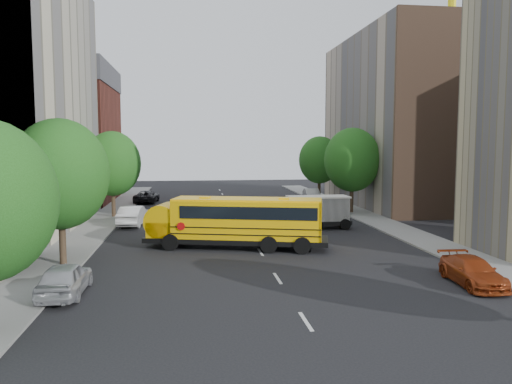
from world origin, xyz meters
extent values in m
plane|color=black|center=(0.00, 0.00, 0.00)|extent=(120.00, 120.00, 0.00)
cube|color=slate|center=(-11.50, 5.00, 0.06)|extent=(3.00, 80.00, 0.12)
cube|color=slate|center=(11.50, 5.00, 0.06)|extent=(3.00, 80.00, 0.12)
cube|color=silver|center=(0.00, 10.00, 0.01)|extent=(0.15, 64.00, 0.01)
cube|color=maroon|center=(-18.00, 28.00, 6.50)|extent=(10.00, 15.00, 13.00)
cube|color=tan|center=(18.00, 20.00, 9.00)|extent=(10.00, 22.00, 18.00)
cube|color=brown|center=(18.00, 9.00, 9.00)|extent=(10.10, 0.30, 18.00)
cylinder|color=yellow|center=(28.00, 28.00, 17.50)|extent=(1.00, 1.00, 35.00)
cylinder|color=#38281C|center=(-11.00, -4.00, 1.44)|extent=(0.36, 0.36, 2.88)
ellipsoid|color=#1D4813|center=(-11.00, -4.00, 4.96)|extent=(5.12, 5.12, 5.89)
cylinder|color=#38281C|center=(-11.00, 14.00, 1.40)|extent=(0.36, 0.36, 2.81)
ellipsoid|color=#1D4813|center=(-11.00, 14.00, 4.84)|extent=(4.99, 4.99, 5.74)
cylinder|color=#38281C|center=(11.00, 14.00, 1.48)|extent=(0.36, 0.36, 2.95)
ellipsoid|color=#1D4813|center=(11.00, 14.00, 5.08)|extent=(5.25, 5.25, 6.04)
cylinder|color=#38281C|center=(11.00, 26.00, 1.37)|extent=(0.36, 0.36, 2.74)
ellipsoid|color=#1D4813|center=(11.00, 26.00, 4.71)|extent=(4.86, 4.86, 5.59)
cube|color=black|center=(-1.33, -0.53, 0.56)|extent=(11.75, 5.44, 0.31)
cube|color=#FFBD05|center=(-0.64, -0.72, 1.89)|extent=(9.56, 4.82, 2.35)
cube|color=#FFBD05|center=(-5.89, 0.67, 1.18)|extent=(2.38, 2.75, 1.02)
cube|color=black|center=(-4.85, 0.39, 2.40)|extent=(1.09, 2.41, 1.23)
cube|color=#FFBD05|center=(-0.64, -0.72, 3.09)|extent=(9.51, 4.62, 0.14)
cube|color=black|center=(-0.44, -0.77, 2.40)|extent=(8.78, 4.67, 0.77)
cube|color=black|center=(-0.64, -0.72, 1.07)|extent=(9.57, 4.88, 0.06)
cube|color=black|center=(-0.64, -0.72, 1.48)|extent=(9.57, 4.88, 0.06)
cube|color=#FFBD05|center=(3.86, -1.90, 1.89)|extent=(0.80, 2.51, 2.35)
cube|color=#FFBD05|center=(-3.31, -0.01, 3.19)|extent=(0.75, 0.75, 0.10)
cube|color=#FFBD05|center=(1.64, -1.32, 3.19)|extent=(0.75, 0.75, 0.10)
cylinder|color=#FFBD05|center=(-5.89, 0.67, 1.69)|extent=(2.68, 2.82, 2.15)
cylinder|color=red|center=(-4.85, -1.03, 1.54)|extent=(0.51, 0.17, 0.51)
cylinder|color=black|center=(-5.52, -0.75, 0.51)|extent=(1.07, 0.56, 1.02)
cylinder|color=black|center=(-4.87, 1.72, 0.51)|extent=(1.07, 0.56, 1.02)
cylinder|color=black|center=(0.52, -2.34, 0.51)|extent=(1.07, 0.56, 1.02)
cylinder|color=black|center=(1.17, 0.13, 0.51)|extent=(1.07, 0.56, 1.02)
cylinder|color=black|center=(2.50, -2.87, 0.51)|extent=(1.07, 0.56, 1.02)
cylinder|color=black|center=(3.15, -0.39, 0.51)|extent=(1.07, 0.56, 1.02)
cube|color=black|center=(5.16, 6.03, 0.49)|extent=(5.98, 2.12, 0.30)
cube|color=silver|center=(5.65, 6.04, 1.53)|extent=(4.59, 1.99, 1.78)
cube|color=silver|center=(2.98, 5.97, 1.23)|extent=(1.43, 1.91, 1.19)
cube|color=silver|center=(5.65, 6.04, 2.47)|extent=(4.79, 2.09, 0.12)
cylinder|color=black|center=(3.01, 4.99, 0.41)|extent=(0.84, 0.27, 0.83)
cylinder|color=black|center=(2.96, 6.96, 0.41)|extent=(0.84, 0.27, 0.83)
cylinder|color=black|center=(5.38, 5.05, 0.41)|extent=(0.84, 0.27, 0.83)
cylinder|color=black|center=(5.33, 7.02, 0.41)|extent=(0.84, 0.27, 0.83)
cylinder|color=black|center=(7.55, 5.10, 0.41)|extent=(0.84, 0.27, 0.83)
cylinder|color=black|center=(7.50, 7.08, 0.41)|extent=(0.84, 0.27, 0.83)
imported|color=#ACADB2|center=(-9.60, -9.48, 0.74)|extent=(1.75, 4.32, 1.47)
imported|color=silver|center=(-8.80, 9.39, 0.80)|extent=(2.16, 5.01, 1.60)
imported|color=black|center=(-9.06, 25.43, 0.69)|extent=(2.77, 5.18, 1.38)
imported|color=#973613|center=(8.80, -10.26, 0.63)|extent=(2.06, 4.48, 1.27)
imported|color=#34455C|center=(9.60, 14.12, 0.64)|extent=(1.52, 3.75, 1.27)
imported|color=#A4A49F|center=(9.60, 23.87, 0.74)|extent=(1.92, 4.62, 1.49)
camera|label=1|loc=(-4.16, -31.47, 6.51)|focal=35.00mm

